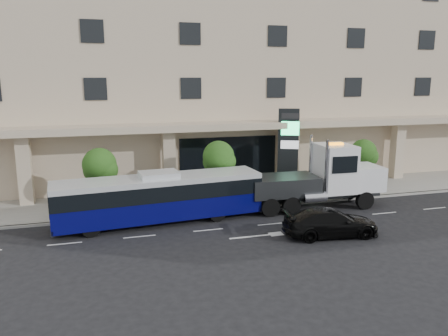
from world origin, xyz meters
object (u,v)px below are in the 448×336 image
object	(u,v)px
tow_truck	(321,179)
black_sedan	(331,222)
signage_pylon	(288,149)
city_bus	(160,197)

from	to	relation	value
tow_truck	black_sedan	distance (m)	5.75
black_sedan	tow_truck	bearing A→B (deg)	-15.37
tow_truck	signage_pylon	bearing A→B (deg)	97.33
city_bus	black_sedan	size ratio (longest dim) A/B	2.38
city_bus	tow_truck	bearing A→B (deg)	-3.92
city_bus	signage_pylon	xyz separation A→B (m)	(10.68, 4.95, 1.73)
black_sedan	city_bus	bearing A→B (deg)	67.97
tow_truck	city_bus	bearing A→B (deg)	-176.60
tow_truck	signage_pylon	distance (m)	4.89
city_bus	black_sedan	world-z (taller)	city_bus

